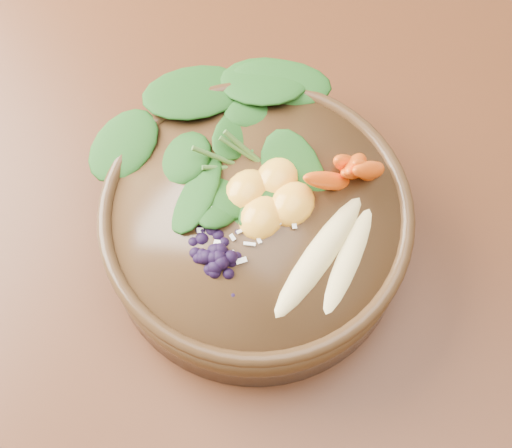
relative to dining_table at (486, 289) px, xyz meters
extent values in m
plane|color=#381E0F|center=(0.00, 0.00, -0.66)|extent=(4.00, 4.00, 0.00)
cylinder|color=#331C0C|center=(-0.72, 0.37, -0.30)|extent=(0.07, 0.07, 0.71)
cube|color=#492411|center=(0.00, 0.00, 0.07)|extent=(1.60, 0.90, 0.04)
cylinder|color=#442C16|center=(-0.23, -0.14, 0.13)|extent=(0.32, 0.32, 0.08)
ellipsoid|color=#E0CC84|center=(-0.13, -0.13, 0.19)|extent=(0.06, 0.16, 0.03)
ellipsoid|color=#E0CC84|center=(-0.16, -0.15, 0.19)|extent=(0.03, 0.16, 0.03)
camera|label=1|loc=(-0.06, -0.39, 0.79)|focal=50.00mm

